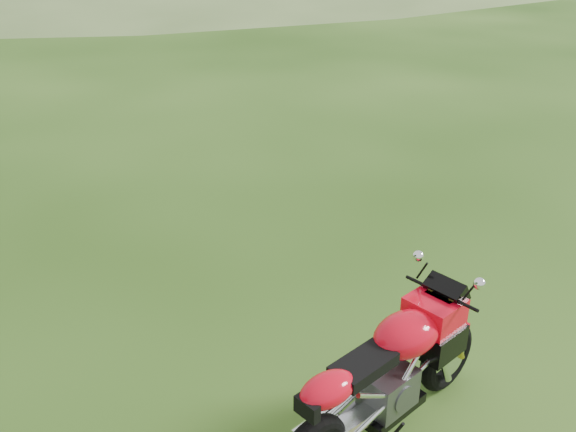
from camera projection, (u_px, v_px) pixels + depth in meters
ground at (285, 327)px, 6.54m from camera, size 120.00×120.00×0.00m
sport_motorcycle at (388, 368)px, 4.95m from camera, size 2.25×0.73×1.33m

